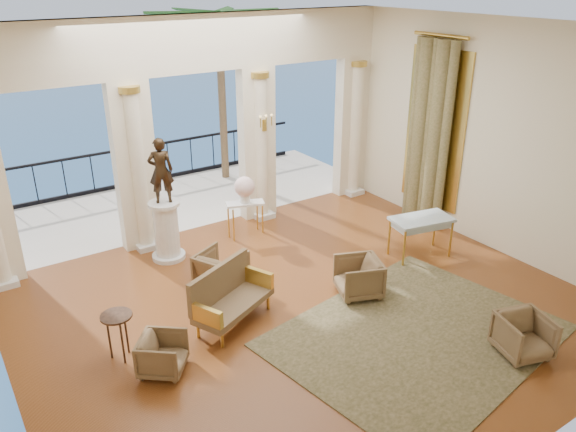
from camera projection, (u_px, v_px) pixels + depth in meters
floor at (306, 308)px, 9.51m from camera, size 9.00×9.00×0.00m
room_walls at (357, 164)px, 7.50m from camera, size 9.00×9.00×9.00m
arcade at (198, 114)px, 11.37m from camera, size 9.00×0.56×4.50m
terrace at (170, 203)px, 13.93m from camera, size 10.00×3.60×0.10m
balustrade at (145, 168)px, 14.96m from camera, size 9.00×0.06×1.03m
palm_tree at (218, 21)px, 13.89m from camera, size 2.00×2.00×4.50m
curtain at (428, 134)px, 12.02m from camera, size 0.33×1.40×4.09m
window_frame at (435, 129)px, 12.08m from camera, size 0.04×1.60×3.40m
wall_sconce at (265, 124)px, 11.99m from camera, size 0.30×0.11×0.33m
rug at (416, 335)px, 8.78m from camera, size 4.71×3.93×0.02m
armchair_a at (162, 353)px, 7.90m from camera, size 0.83×0.83×0.63m
armchair_b at (524, 334)px, 8.23m from camera, size 0.86×0.83×0.71m
armchair_c at (359, 276)px, 9.77m from camera, size 0.90×0.93×0.75m
armchair_d at (221, 269)px, 9.96m from camera, size 0.97×0.99×0.78m
settee at (228, 295)px, 8.98m from camera, size 1.58×1.15×0.96m
game_table at (422, 222)px, 10.97m from camera, size 1.30×0.88×0.82m
pedestal at (167, 231)px, 10.94m from camera, size 0.65×0.65×1.20m
statue at (161, 171)px, 10.43m from camera, size 0.54×0.44×1.27m
console_table at (245, 208)px, 11.88m from camera, size 0.86×0.57×0.76m
urn at (245, 188)px, 11.69m from camera, size 0.43×0.43×0.57m
side_table at (117, 321)px, 8.04m from camera, size 0.46×0.46×0.74m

